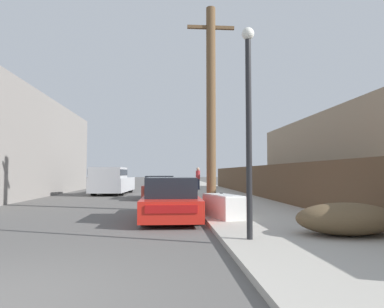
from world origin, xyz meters
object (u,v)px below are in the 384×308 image
at_px(utility_pole, 211,105).
at_px(brush_pile, 346,219).
at_px(car_parked_mid, 160,188).
at_px(street_lamp, 249,114).
at_px(pedestrian, 198,178).
at_px(parked_sports_car_red, 171,200).
at_px(discarded_fridge, 223,206).
at_px(pickup_truck, 112,181).

relative_size(utility_pole, brush_pile, 3.49).
distance_m(car_parked_mid, utility_pole, 7.82).
relative_size(street_lamp, pedestrian, 2.49).
distance_m(parked_sports_car_red, utility_pole, 4.18).
relative_size(parked_sports_car_red, pedestrian, 2.62).
bearing_deg(brush_pile, discarded_fridge, 125.63).
distance_m(car_parked_mid, street_lamp, 12.90).
xyz_separation_m(discarded_fridge, brush_pile, (2.18, -3.05, 0.01)).
bearing_deg(street_lamp, brush_pile, 8.58).
xyz_separation_m(discarded_fridge, car_parked_mid, (-2.07, 9.19, 0.14)).
bearing_deg(brush_pile, street_lamp, -171.42).
bearing_deg(utility_pole, pickup_truck, 116.54).
distance_m(car_parked_mid, brush_pile, 12.95).
distance_m(utility_pole, street_lamp, 6.00).
height_order(street_lamp, pedestrian, street_lamp).
xyz_separation_m(utility_pole, pedestrian, (0.82, 14.42, -3.01)).
bearing_deg(car_parked_mid, street_lamp, -79.72).
height_order(discarded_fridge, parked_sports_car_red, parked_sports_car_red).
height_order(parked_sports_car_red, street_lamp, street_lamp).
xyz_separation_m(discarded_fridge, street_lamp, (-0.02, -3.38, 2.21)).
xyz_separation_m(discarded_fridge, pedestrian, (0.78, 16.89, 0.57)).
bearing_deg(brush_pile, car_parked_mid, 109.18).
xyz_separation_m(car_parked_mid, utility_pole, (2.03, -6.72, 3.43)).
xyz_separation_m(parked_sports_car_red, car_parked_mid, (-0.51, 8.53, 0.01)).
bearing_deg(street_lamp, pickup_truck, 107.95).
height_order(discarded_fridge, pedestrian, pedestrian).
height_order(parked_sports_car_red, pickup_truck, pickup_truck).
relative_size(parked_sports_car_red, car_parked_mid, 1.11).
bearing_deg(street_lamp, utility_pole, 90.16).
height_order(discarded_fridge, brush_pile, discarded_fridge).
relative_size(discarded_fridge, parked_sports_car_red, 0.41).
xyz_separation_m(car_parked_mid, street_lamp, (2.05, -12.57, 2.07)).
height_order(street_lamp, brush_pile, street_lamp).
bearing_deg(street_lamp, pedestrian, 87.73).
height_order(utility_pole, pedestrian, utility_pole).
height_order(parked_sports_car_red, utility_pole, utility_pole).
bearing_deg(utility_pole, brush_pile, -68.04).
bearing_deg(car_parked_mid, parked_sports_car_red, -85.58).
bearing_deg(street_lamp, car_parked_mid, 99.26).
xyz_separation_m(parked_sports_car_red, pickup_truck, (-3.81, 12.50, 0.31)).
bearing_deg(brush_pile, parked_sports_car_red, 135.38).
bearing_deg(brush_pile, pickup_truck, 115.02).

